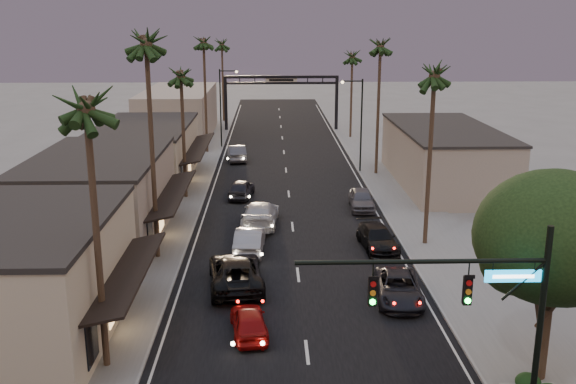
{
  "coord_description": "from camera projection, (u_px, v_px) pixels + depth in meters",
  "views": [
    {
      "loc": [
        -1.59,
        -15.7,
        14.29
      ],
      "look_at": [
        -0.31,
        28.33,
        2.5
      ],
      "focal_mm": 40.0,
      "sensor_mm": 36.0,
      "label": 1
    }
  ],
  "objects": [
    {
      "name": "streetlight_left",
      "position": [
        223.0,
        102.0,
        73.33
      ],
      "size": [
        2.13,
        0.3,
        9.0
      ],
      "color": "black",
      "rests_on": "ground"
    },
    {
      "name": "oncoming_dgrey",
      "position": [
        241.0,
        189.0,
        53.36
      ],
      "size": [
        2.37,
        4.64,
        1.51
      ],
      "primitive_type": "imported",
      "rotation": [
        0.0,
        0.0,
        3.01
      ],
      "color": "black",
      "rests_on": "ground"
    },
    {
      "name": "building_right",
      "position": [
        444.0,
        157.0,
        57.27
      ],
      "size": [
        8.0,
        18.0,
        5.0
      ],
      "primitive_type": "cube",
      "color": "gray",
      "rests_on": "ground"
    },
    {
      "name": "palm_la",
      "position": [
        85.0,
        98.0,
        24.39
      ],
      "size": [
        3.2,
        3.2,
        13.2
      ],
      "color": "#38281C",
      "rests_on": "ground"
    },
    {
      "name": "streetlight_right",
      "position": [
        359.0,
        118.0,
        61.17
      ],
      "size": [
        2.13,
        0.3,
        9.0
      ],
      "color": "black",
      "rests_on": "ground"
    },
    {
      "name": "traffic_signal",
      "position": [
        487.0,
        303.0,
        21.61
      ],
      "size": [
        8.51,
        0.22,
        7.8
      ],
      "color": "black",
      "rests_on": "ground"
    },
    {
      "name": "curbside_black",
      "position": [
        378.0,
        238.0,
        41.33
      ],
      "size": [
        2.47,
        5.15,
        1.45
      ],
      "primitive_type": "imported",
      "rotation": [
        0.0,
        0.0,
        0.09
      ],
      "color": "black",
      "rests_on": "ground"
    },
    {
      "name": "oncoming_grey_far",
      "position": [
        237.0,
        153.0,
        67.44
      ],
      "size": [
        2.36,
        5.23,
        1.66
      ],
      "primitive_type": "imported",
      "rotation": [
        0.0,
        0.0,
        3.26
      ],
      "color": "#49494E",
      "rests_on": "ground"
    },
    {
      "name": "road",
      "position": [
        286.0,
        172.0,
        62.35
      ],
      "size": [
        14.0,
        120.0,
        0.02
      ],
      "primitive_type": "cube",
      "color": "black",
      "rests_on": "ground"
    },
    {
      "name": "storefront_far",
      "position": [
        145.0,
        154.0,
        58.44
      ],
      "size": [
        8.0,
        16.0,
        5.0
      ],
      "primitive_type": "cube",
      "color": "#C2B694",
      "rests_on": "ground"
    },
    {
      "name": "palm_rb",
      "position": [
        381.0,
        42.0,
        58.42
      ],
      "size": [
        3.2,
        3.2,
        14.2
      ],
      "color": "#38281C",
      "rests_on": "ground"
    },
    {
      "name": "curbside_near",
      "position": [
        399.0,
        288.0,
        33.72
      ],
      "size": [
        2.74,
        5.2,
        1.39
      ],
      "primitive_type": "imported",
      "rotation": [
        0.0,
        0.0,
        -0.09
      ],
      "color": "black",
      "rests_on": "ground"
    },
    {
      "name": "palm_far",
      "position": [
        222.0,
        41.0,
        91.03
      ],
      "size": [
        3.2,
        3.2,
        13.2
      ],
      "color": "#38281C",
      "rests_on": "ground"
    },
    {
      "name": "storefront_dist",
      "position": [
        179.0,
        114.0,
        80.52
      ],
      "size": [
        8.0,
        20.0,
        6.0
      ],
      "primitive_type": "cube",
      "color": "gray",
      "rests_on": "ground"
    },
    {
      "name": "palm_ra",
      "position": [
        435.0,
        69.0,
        39.36
      ],
      "size": [
        3.2,
        3.2,
        13.2
      ],
      "color": "#38281C",
      "rests_on": "ground"
    },
    {
      "name": "oncoming_silver",
      "position": [
        250.0,
        240.0,
        40.74
      ],
      "size": [
        1.97,
        5.0,
        1.62
      ],
      "primitive_type": "imported",
      "rotation": [
        0.0,
        0.0,
        3.09
      ],
      "color": "gray",
      "rests_on": "ground"
    },
    {
      "name": "storefront_near",
      "position": [
        22.0,
        281.0,
        29.41
      ],
      "size": [
        8.0,
        12.0,
        5.5
      ],
      "primitive_type": "cube",
      "color": "#C2B694",
      "rests_on": "ground"
    },
    {
      "name": "oncoming_red",
      "position": [
        249.0,
        321.0,
        30.0
      ],
      "size": [
        2.1,
        4.13,
        1.35
      ],
      "primitive_type": "imported",
      "rotation": [
        0.0,
        0.0,
        3.28
      ],
      "color": "maroon",
      "rests_on": "ground"
    },
    {
      "name": "palm_rc",
      "position": [
        352.0,
        53.0,
        78.23
      ],
      "size": [
        3.2,
        3.2,
        12.2
      ],
      "color": "#38281C",
      "rests_on": "ground"
    },
    {
      "name": "palm_lc",
      "position": [
        181.0,
        71.0,
        50.71
      ],
      "size": [
        3.2,
        3.2,
        12.2
      ],
      "color": "#38281C",
      "rests_on": "ground"
    },
    {
      "name": "arch",
      "position": [
        281.0,
        89.0,
        85.06
      ],
      "size": [
        15.2,
        0.4,
        7.27
      ],
      "color": "black",
      "rests_on": "ground"
    },
    {
      "name": "sidewalk_left",
      "position": [
        196.0,
        158.0,
        68.83
      ],
      "size": [
        5.0,
        92.0,
        0.12
      ],
      "primitive_type": "cube",
      "color": "slate",
      "rests_on": "ground"
    },
    {
      "name": "ground",
      "position": [
        288.0,
        185.0,
        57.52
      ],
      "size": [
        200.0,
        200.0,
        0.0
      ],
      "primitive_type": "plane",
      "color": "slate",
      "rests_on": "ground"
    },
    {
      "name": "palm_lb",
      "position": [
        146.0,
        37.0,
        36.44
      ],
      "size": [
        3.2,
        3.2,
        15.2
      ],
      "color": "#38281C",
      "rests_on": "ground"
    },
    {
      "name": "corner_tree",
      "position": [
        556.0,
        243.0,
        24.81
      ],
      "size": [
        6.2,
        6.2,
        8.8
      ],
      "color": "#38281C",
      "rests_on": "ground"
    },
    {
      "name": "curbside_grey",
      "position": [
        362.0,
        199.0,
        50.12
      ],
      "size": [
        2.06,
        4.69,
        1.57
      ],
      "primitive_type": "imported",
      "rotation": [
        0.0,
        0.0,
        -0.05
      ],
      "color": "#535358",
      "rests_on": "ground"
    },
    {
      "name": "oncoming_pickup",
      "position": [
        236.0,
        272.0,
        35.4
      ],
      "size": [
        3.48,
        6.43,
        1.71
      ],
      "primitive_type": "imported",
      "rotation": [
        0.0,
        0.0,
        3.25
      ],
      "color": "black",
      "rests_on": "ground"
    },
    {
      "name": "sidewalk_right",
      "position": [
        372.0,
        157.0,
        69.36
      ],
      "size": [
        5.0,
        92.0,
        0.12
      ],
      "primitive_type": "cube",
      "color": "slate",
      "rests_on": "ground"
    },
    {
      "name": "storefront_mid",
      "position": [
        100.0,
        199.0,
        42.93
      ],
      "size": [
        8.0,
        14.0,
        5.5
      ],
      "primitive_type": "cube",
      "color": "gray",
      "rests_on": "ground"
    },
    {
      "name": "palm_ld",
      "position": [
        203.0,
        39.0,
        68.56
      ],
      "size": [
        3.2,
        3.2,
        14.2
      ],
      "color": "#38281C",
      "rests_on": "ground"
    },
    {
      "name": "oncoming_white",
      "position": [
        260.0,
        214.0,
        46.06
      ],
      "size": [
        2.92,
        6.14,
        1.73
      ],
      "primitive_type": "imported",
      "rotation": [
        0.0,
        0.0,
        3.06
      ],
      "color": "#B9B9B9",
      "rests_on": "ground"
    }
  ]
}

